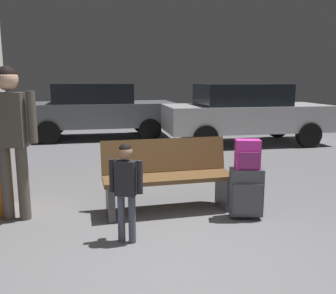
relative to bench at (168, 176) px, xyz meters
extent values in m
cube|color=slate|center=(-0.20, 2.48, -0.49)|extent=(18.00, 18.00, 0.10)
cube|color=brown|center=(0.00, -0.08, 0.00)|extent=(1.62, 0.53, 0.05)
cube|color=brown|center=(-0.01, 0.17, 0.23)|extent=(1.60, 0.20, 0.42)
cube|color=#4C4C51|center=(-0.71, -0.12, -0.23)|extent=(0.10, 0.40, 0.41)
cube|color=#4C4C51|center=(0.72, -0.04, -0.23)|extent=(0.10, 0.40, 0.41)
cube|color=#4C4C51|center=(0.86, -0.43, -0.12)|extent=(0.41, 0.28, 0.56)
cube|color=#4C4C51|center=(0.83, -0.54, -0.18)|extent=(0.34, 0.10, 0.36)
cube|color=#A5A5AA|center=(0.88, -0.35, 0.15)|extent=(0.14, 0.05, 0.02)
cylinder|color=black|center=(0.72, -0.31, -0.42)|extent=(0.03, 0.05, 0.04)
cylinder|color=black|center=(1.03, -0.38, -0.42)|extent=(0.03, 0.05, 0.04)
cube|color=#D833A5|center=(0.86, -0.43, 0.33)|extent=(0.31, 0.21, 0.34)
cube|color=#8E2B70|center=(0.84, -0.52, 0.28)|extent=(0.23, 0.08, 0.19)
cylinder|color=black|center=(0.86, -0.43, 0.49)|extent=(0.06, 0.04, 0.02)
cylinder|color=#4C5160|center=(-0.52, -0.85, -0.19)|extent=(0.07, 0.07, 0.49)
cylinder|color=#4C5160|center=(-0.63, -0.80, -0.19)|extent=(0.07, 0.07, 0.49)
cube|color=#232328|center=(-0.57, -0.83, 0.23)|extent=(0.23, 0.19, 0.35)
cylinder|color=#232328|center=(-0.44, -0.88, 0.25)|extent=(0.06, 0.06, 0.33)
cylinder|color=#232328|center=(-0.71, -0.77, 0.25)|extent=(0.06, 0.06, 0.33)
sphere|color=#A87A5B|center=(-0.57, -0.83, 0.49)|extent=(0.14, 0.14, 0.14)
sphere|color=black|center=(-0.57, -0.83, 0.51)|extent=(0.13, 0.13, 0.13)
cylinder|color=white|center=(-0.60, -0.70, 0.25)|extent=(0.06, 0.06, 0.10)
cylinder|color=red|center=(-0.60, -0.70, 0.32)|extent=(0.01, 0.01, 0.06)
cylinder|color=brown|center=(-1.70, 0.02, -0.01)|extent=(0.13, 0.13, 0.87)
cylinder|color=brown|center=(-1.90, 0.06, -0.01)|extent=(0.13, 0.13, 0.87)
cube|color=#4C473D|center=(-1.80, 0.04, 0.73)|extent=(0.39, 0.28, 0.61)
cylinder|color=#4C473D|center=(-1.55, -0.02, 0.76)|extent=(0.10, 0.10, 0.58)
sphere|color=tan|center=(-1.80, 0.04, 1.18)|extent=(0.25, 0.25, 0.25)
sphere|color=black|center=(-1.80, 0.04, 1.22)|extent=(0.23, 0.23, 0.23)
cube|color=slate|center=(-0.80, 6.08, 0.23)|extent=(4.13, 1.76, 0.64)
cube|color=black|center=(-0.95, 6.07, 0.81)|extent=(2.12, 1.57, 0.52)
cylinder|color=black|center=(0.49, 6.89, -0.14)|extent=(0.60, 0.21, 0.60)
cylinder|color=black|center=(0.51, 5.30, -0.14)|extent=(0.60, 0.21, 0.60)
cylinder|color=black|center=(-2.11, 6.86, -0.14)|extent=(0.60, 0.21, 0.60)
cylinder|color=black|center=(-2.09, 5.26, -0.14)|extent=(0.60, 0.21, 0.60)
cube|color=silver|center=(2.85, 4.42, 0.23)|extent=(4.10, 1.71, 0.64)
cube|color=black|center=(2.70, 4.42, 0.81)|extent=(2.10, 1.54, 0.52)
cylinder|color=black|center=(4.15, 5.22, -0.14)|extent=(0.60, 0.20, 0.60)
cylinder|color=black|center=(4.15, 3.62, -0.14)|extent=(0.60, 0.20, 0.60)
cylinder|color=black|center=(1.55, 5.22, -0.14)|extent=(0.60, 0.20, 0.60)
cylinder|color=black|center=(1.55, 3.62, -0.14)|extent=(0.60, 0.20, 0.60)
camera|label=1|loc=(-0.81, -4.32, 1.18)|focal=39.08mm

